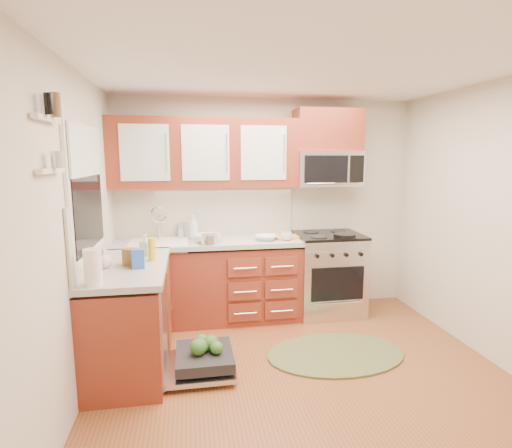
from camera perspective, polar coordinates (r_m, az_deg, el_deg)
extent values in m
plane|color=brown|center=(3.56, 7.24, -21.51)|extent=(3.50, 3.50, 0.00)
plane|color=white|center=(3.12, 8.26, 21.82)|extent=(3.50, 3.50, 0.00)
cube|color=beige|center=(4.78, 1.48, 2.55)|extent=(3.50, 0.04, 2.50)
cube|color=beige|center=(1.59, 27.32, -12.94)|extent=(3.50, 0.04, 2.50)
cube|color=beige|center=(3.08, -25.15, -2.22)|extent=(0.04, 3.50, 2.50)
cube|color=beige|center=(3.99, 32.47, -0.33)|extent=(0.04, 3.50, 2.50)
cube|color=maroon|center=(4.58, -6.85, -8.39)|extent=(2.05, 0.60, 0.85)
cube|color=maroon|center=(3.75, -17.54, -12.94)|extent=(0.60, 1.25, 0.85)
cube|color=#B7B4A7|center=(4.45, -6.97, -2.61)|extent=(2.07, 0.64, 0.05)
cube|color=#B7B4A7|center=(3.60, -17.76, -5.92)|extent=(0.64, 1.27, 0.05)
cube|color=beige|center=(4.69, -7.22, 1.85)|extent=(2.05, 0.02, 0.57)
cube|color=beige|center=(3.58, -22.68, -1.17)|extent=(0.02, 1.25, 0.57)
cube|color=maroon|center=(4.77, 10.20, 13.04)|extent=(0.76, 0.35, 0.47)
cube|color=white|center=(3.50, -23.07, 9.60)|extent=(0.02, 0.96, 0.40)
cube|color=white|center=(2.69, -27.74, 13.17)|extent=(0.04, 0.40, 0.03)
cube|color=white|center=(2.68, -27.24, 6.79)|extent=(0.04, 0.40, 0.03)
cylinder|color=black|center=(4.52, 12.52, -1.65)|extent=(0.29, 0.29, 0.05)
cylinder|color=silver|center=(4.22, -6.72, -2.19)|extent=(0.23, 0.23, 0.10)
cube|color=tan|center=(4.53, 4.57, -1.89)|extent=(0.35, 0.26, 0.02)
cylinder|color=silver|center=(4.63, -10.52, -0.84)|extent=(0.13, 0.13, 0.17)
cylinder|color=white|center=(3.07, -22.28, -5.76)|extent=(0.16, 0.16, 0.27)
cylinder|color=yellow|center=(3.65, -14.67, -3.53)|extent=(0.07, 0.07, 0.20)
cylinder|color=#B70F23|center=(3.09, -22.36, -5.89)|extent=(0.08, 0.08, 0.24)
cube|color=brown|center=(3.54, -17.20, -4.52)|extent=(0.17, 0.14, 0.14)
cube|color=blue|center=(3.43, -16.51, -4.79)|extent=(0.11, 0.07, 0.16)
imported|color=#999999|center=(4.40, 1.44, -1.97)|extent=(0.26, 0.26, 0.06)
imported|color=#999999|center=(4.31, -6.84, -2.05)|extent=(0.35, 0.35, 0.09)
imported|color=#999999|center=(4.40, 4.39, -1.75)|extent=(0.13, 0.13, 0.09)
imported|color=#999999|center=(4.50, -8.90, -0.44)|extent=(0.11, 0.11, 0.27)
imported|color=#999999|center=(3.86, -15.48, -2.89)|extent=(0.12, 0.12, 0.20)
imported|color=#999999|center=(3.53, -20.92, -4.66)|extent=(0.14, 0.14, 0.16)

